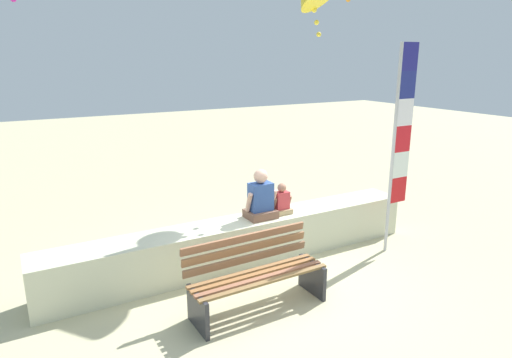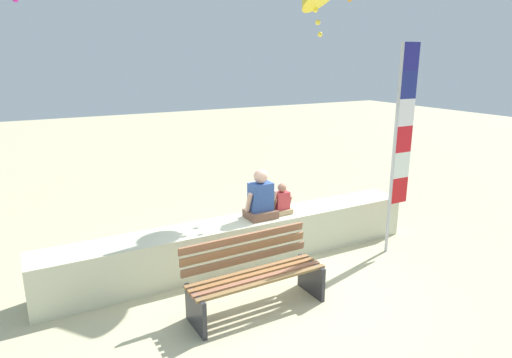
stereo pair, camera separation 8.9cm
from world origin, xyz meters
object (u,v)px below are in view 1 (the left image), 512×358
at_px(flag_banner, 400,136).
at_px(park_bench, 256,275).
at_px(person_adult, 261,199).
at_px(person_child, 282,202).

bearing_deg(flag_banner, park_bench, -171.07).
relative_size(park_bench, flag_banner, 0.54).
distance_m(park_bench, person_adult, 1.46).
bearing_deg(flag_banner, person_adult, 160.59).
xyz_separation_m(person_child, flag_banner, (1.64, -0.71, 0.98)).
xyz_separation_m(park_bench, person_adult, (0.73, 1.14, 0.54)).
height_order(person_adult, flag_banner, flag_banner).
distance_m(person_child, flag_banner, 2.04).
distance_m(park_bench, person_child, 1.64).
bearing_deg(person_adult, person_child, 0.05).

